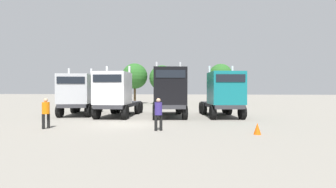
# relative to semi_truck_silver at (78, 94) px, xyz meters

# --- Properties ---
(ground) EXTENTS (200.00, 200.00, 0.00)m
(ground) POSITION_rel_semi_truck_silver_xyz_m (5.71, -3.95, -1.81)
(ground) COLOR gray
(semi_truck_silver) EXTENTS (3.67, 6.19, 4.06)m
(semi_truck_silver) POSITION_rel_semi_truck_silver_xyz_m (0.00, 0.00, 0.00)
(semi_truck_silver) COLOR #333338
(semi_truck_silver) RESTS_ON ground
(semi_truck_white) EXTENTS (2.74, 6.41, 4.14)m
(semi_truck_white) POSITION_rel_semi_truck_silver_xyz_m (3.57, -0.70, 0.03)
(semi_truck_white) COLOR #333338
(semi_truck_white) RESTS_ON ground
(semi_truck_black) EXTENTS (3.64, 6.59, 4.45)m
(semi_truck_black) POSITION_rel_semi_truck_silver_xyz_m (7.78, -0.41, 0.17)
(semi_truck_black) COLOR #333338
(semi_truck_black) RESTS_ON ground
(semi_truck_teal) EXTENTS (3.44, 6.00, 4.15)m
(semi_truck_teal) POSITION_rel_semi_truck_silver_xyz_m (12.03, 0.19, 0.07)
(semi_truck_teal) COLOR #333338
(semi_truck_teal) RESTS_ON ground
(visitor_in_hivis) EXTENTS (0.55, 0.55, 1.73)m
(visitor_in_hivis) POSITION_rel_semi_truck_silver_xyz_m (1.52, -6.34, -0.81)
(visitor_in_hivis) COLOR black
(visitor_in_hivis) RESTS_ON ground
(visitor_with_camera) EXTENTS (0.53, 0.53, 1.75)m
(visitor_with_camera) POSITION_rel_semi_truck_silver_xyz_m (7.94, -6.17, -0.80)
(visitor_with_camera) COLOR black
(visitor_with_camera) RESTS_ON ground
(traffic_cone_near) EXTENTS (0.36, 0.36, 0.57)m
(traffic_cone_near) POSITION_rel_semi_truck_silver_xyz_m (12.93, -6.61, -1.53)
(traffic_cone_near) COLOR #F2590C
(traffic_cone_near) RESTS_ON ground
(oak_far_left) EXTENTS (4.01, 4.01, 6.39)m
(oak_far_left) POSITION_rel_semi_truck_silver_xyz_m (0.10, 17.36, 2.56)
(oak_far_left) COLOR #4C3823
(oak_far_left) RESTS_ON ground
(oak_far_centre) EXTENTS (3.89, 3.89, 5.98)m
(oak_far_centre) POSITION_rel_semi_truck_silver_xyz_m (4.51, 16.95, 2.21)
(oak_far_centre) COLOR #4C3823
(oak_far_centre) RESTS_ON ground
(oak_far_right) EXTENTS (3.78, 3.78, 6.33)m
(oak_far_right) POSITION_rel_semi_truck_silver_xyz_m (13.58, 19.24, 2.62)
(oak_far_right) COLOR #4C3823
(oak_far_right) RESTS_ON ground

